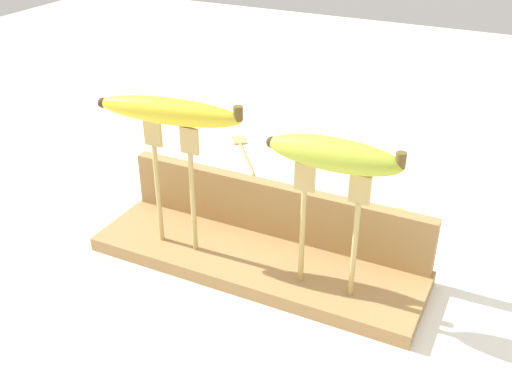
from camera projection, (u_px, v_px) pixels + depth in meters
name	position (u px, v px, depth m)	size (l,w,h in m)	color
ground_plane	(256.00, 266.00, 0.86)	(3.00, 3.00, 0.00)	silver
wooden_board	(256.00, 260.00, 0.85)	(0.47, 0.14, 0.02)	#A87F4C
board_backstop	(275.00, 209.00, 0.87)	(0.46, 0.02, 0.08)	#A87F4C
fork_stand_left	(174.00, 175.00, 0.82)	(0.08, 0.01, 0.19)	tan
fork_stand_right	(329.00, 219.00, 0.73)	(0.09, 0.01, 0.17)	tan
banana_raised_left	(169.00, 111.00, 0.77)	(0.20, 0.06, 0.04)	yellow
banana_raised_right	(334.00, 154.00, 0.69)	(0.17, 0.04, 0.04)	#B2C138
fork_fallen_near	(243.00, 148.00, 1.19)	(0.12, 0.15, 0.01)	tan
banana_chunk_far	(390.00, 222.00, 0.92)	(0.05, 0.05, 0.04)	yellow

